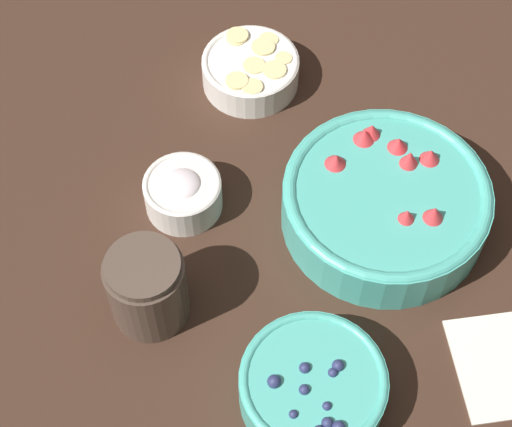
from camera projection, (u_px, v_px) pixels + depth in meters
The scene contains 7 objects.
ground_plane at pixel (292, 243), 1.09m from camera, with size 4.00×4.00×0.00m, color #382319.
bowl_strawberries at pixel (386, 201), 1.07m from camera, with size 0.26×0.26×0.09m.
bowl_blueberries at pixel (313, 386), 0.95m from camera, with size 0.17×0.17×0.06m.
bowl_bananas at pixel (251, 69), 1.21m from camera, with size 0.14×0.14×0.05m.
bowl_cream at pixel (183, 192), 1.10m from camera, with size 0.10×0.10×0.06m.
jar_chocolate at pixel (149, 292), 1.00m from camera, with size 0.09×0.09×0.11m.
napkin at pixel (494, 366), 1.00m from camera, with size 0.15×0.13×0.01m.
Camera 1 is at (0.47, -0.30, 0.94)m, focal length 60.00 mm.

